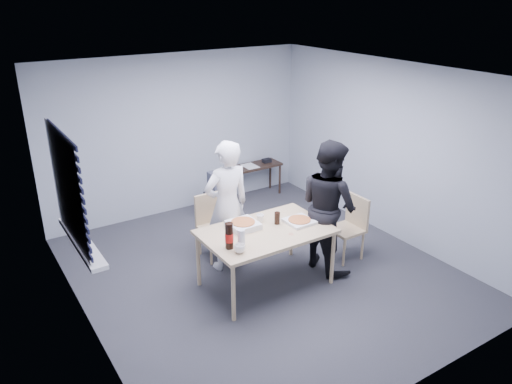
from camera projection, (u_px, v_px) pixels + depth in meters
room at (71, 197)px, 5.33m from camera, size 5.00×5.00×5.00m
dining_table at (266, 235)px, 6.12m from camera, size 1.57×0.99×0.76m
chair_far at (213, 221)px, 6.92m from camera, size 0.42×0.42×0.89m
chair_right at (351, 223)px, 6.86m from camera, size 0.42×0.42×0.89m
person_white at (227, 206)px, 6.47m from camera, size 0.65×0.42×1.77m
person_black at (328, 206)px, 6.48m from camera, size 0.47×0.86×1.77m
side_table at (257, 169)px, 8.94m from camera, size 0.88×0.39×0.59m
stool at (217, 199)px, 8.07m from camera, size 0.32×0.32×0.45m
backpack at (217, 183)px, 7.95m from camera, size 0.27×0.20×0.37m
pizza_box_a at (243, 225)px, 6.15m from camera, size 0.35×0.35×0.09m
pizza_box_b at (299, 221)px, 6.29m from camera, size 0.33×0.33×0.05m
mug_a at (240, 249)px, 5.57m from camera, size 0.17×0.17×0.10m
mug_b at (260, 218)px, 6.32m from camera, size 0.10×0.10×0.09m
cola_glass at (277, 218)px, 6.24m from camera, size 0.09×0.09×0.16m
soda_bottle at (229, 236)px, 5.63m from camera, size 0.10×0.10×0.31m
plastic_cups at (241, 238)px, 5.69m from camera, size 0.10×0.10×0.21m
rubber_band at (291, 234)px, 6.00m from camera, size 0.06×0.06×0.00m
papers at (250, 166)px, 8.83m from camera, size 0.23×0.32×0.01m
black_box at (267, 161)px, 9.01m from camera, size 0.17×0.14×0.06m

